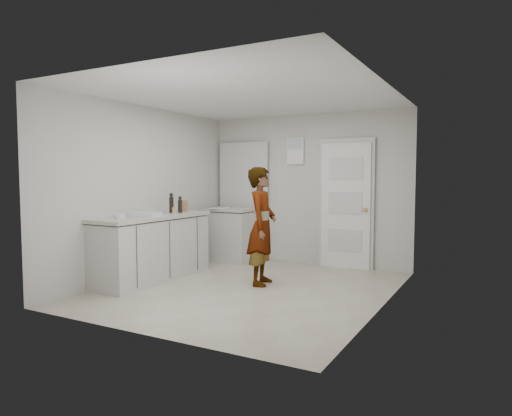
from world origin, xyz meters
The scene contains 12 objects.
ground centered at (0.00, 0.00, 0.00)m, with size 4.00×4.00×0.00m, color #ADA791.
room_shell centered at (-0.17, 1.95, 1.02)m, with size 4.00×4.00×4.00m.
main_counter centered at (-1.45, -0.20, 0.43)m, with size 0.64×1.96×0.93m.
side_counter centered at (-1.25, 1.55, 0.43)m, with size 0.84×0.61×0.93m.
person centered at (0.04, 0.30, 0.80)m, with size 0.58×0.38×1.60m, color silver.
cake_mix_box centered at (-1.44, 0.53, 1.01)m, with size 0.11×0.05×0.18m, color #906648.
spice_jar centered at (-1.39, 0.21, 0.97)m, with size 0.06×0.06×0.09m, color tan.
oil_cruet_a centered at (-1.37, 0.33, 1.04)m, with size 0.06×0.06×0.25m.
oil_cruet_b centered at (-1.49, 0.27, 1.07)m, with size 0.07×0.07×0.30m.
baking_dish centered at (-1.34, -0.48, 0.96)m, with size 0.42×0.33×0.07m.
egg_bowl centered at (-1.52, -0.76, 0.95)m, with size 0.14×0.14×0.06m.
papers centered at (-1.35, 1.39, 0.93)m, with size 0.24×0.31×0.01m, color white.
Camera 1 is at (2.91, -5.15, 1.48)m, focal length 32.00 mm.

